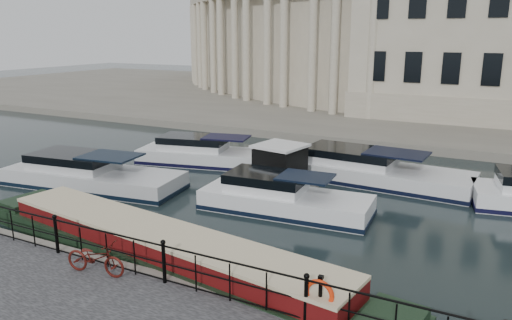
{
  "coord_description": "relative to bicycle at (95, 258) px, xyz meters",
  "views": [
    {
      "loc": [
        7.69,
        -11.75,
        6.96
      ],
      "look_at": [
        0.5,
        2.0,
        3.0
      ],
      "focal_mm": 35.0,
      "sensor_mm": 36.0,
      "label": 1
    }
  ],
  "objects": [
    {
      "name": "ground_plane",
      "position": [
        1.97,
        2.72,
        -1.03
      ],
      "size": [
        160.0,
        160.0,
        0.0
      ],
      "primitive_type": "plane",
      "color": "black",
      "rests_on": "ground"
    },
    {
      "name": "far_bank",
      "position": [
        1.97,
        41.72,
        -0.75
      ],
      "size": [
        120.0,
        42.0,
        0.55
      ],
      "primitive_type": "cube",
      "color": "#6B665B",
      "rests_on": "ground_plane"
    },
    {
      "name": "railing",
      "position": [
        1.97,
        0.47,
        0.17
      ],
      "size": [
        24.14,
        0.14,
        1.22
      ],
      "color": "black",
      "rests_on": "near_quay"
    },
    {
      "name": "civic_building",
      "position": [
        0.97,
        37.43,
        6.01
      ],
      "size": [
        53.55,
        31.84,
        16.85
      ],
      "color": "#ADA38C",
      "rests_on": "far_bank"
    },
    {
      "name": "bicycle",
      "position": [
        0.0,
        0.0,
        0.0
      ],
      "size": [
        1.89,
        0.87,
        0.96
      ],
      "primitive_type": "imported",
      "rotation": [
        0.0,
        0.0,
        1.71
      ],
      "color": "#4A120D",
      "rests_on": "near_quay"
    },
    {
      "name": "life_ring_post",
      "position": [
        6.25,
        0.55,
        0.25
      ],
      "size": [
        0.71,
        0.19,
        1.16
      ],
      "color": "black",
      "rests_on": "near_quay"
    },
    {
      "name": "narrowboat",
      "position": [
        0.61,
        2.08,
        -0.66
      ],
      "size": [
        15.98,
        4.24,
        1.58
      ],
      "rotation": [
        0.0,
        0.0,
        -0.14
      ],
      "color": "black",
      "rests_on": "ground_plane"
    },
    {
      "name": "harbour_hut",
      "position": [
        0.51,
        10.81,
        -0.07
      ],
      "size": [
        3.11,
        2.74,
        2.17
      ],
      "rotation": [
        0.0,
        0.0,
        -0.17
      ],
      "color": "#6B665B",
      "rests_on": "ground_plane"
    },
    {
      "name": "cabin_cruisers",
      "position": [
        0.28,
        11.17,
        -0.66
      ],
      "size": [
        26.34,
        10.46,
        1.99
      ],
      "color": "silver",
      "rests_on": "ground_plane"
    }
  ]
}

